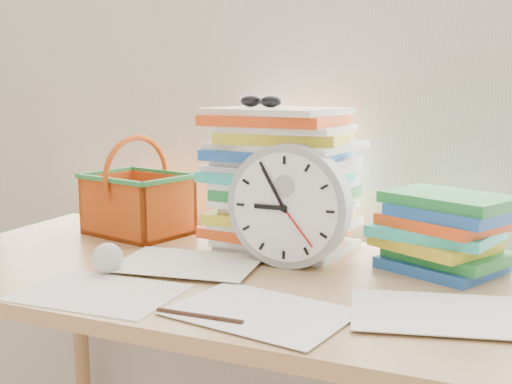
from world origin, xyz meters
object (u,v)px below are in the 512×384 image
at_px(clock, 289,206).
at_px(basket, 137,186).
at_px(desk, 230,304).
at_px(book_stack, 444,232).
at_px(paper_stack, 283,179).

relative_size(clock, basket, 1.04).
height_order(desk, clock, clock).
bearing_deg(clock, book_stack, 17.59).
bearing_deg(basket, paper_stack, 16.52).
relative_size(paper_stack, clock, 1.26).
xyz_separation_m(book_stack, basket, (-0.77, 0.03, 0.04)).
bearing_deg(book_stack, clock, -162.41).
xyz_separation_m(clock, basket, (-0.47, 0.12, -0.01)).
distance_m(desk, basket, 0.46).
relative_size(paper_stack, basket, 1.32).
relative_size(desk, clock, 5.33).
distance_m(clock, basket, 0.48).
height_order(paper_stack, book_stack, paper_stack).
distance_m(desk, clock, 0.24).
bearing_deg(basket, desk, -15.43).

